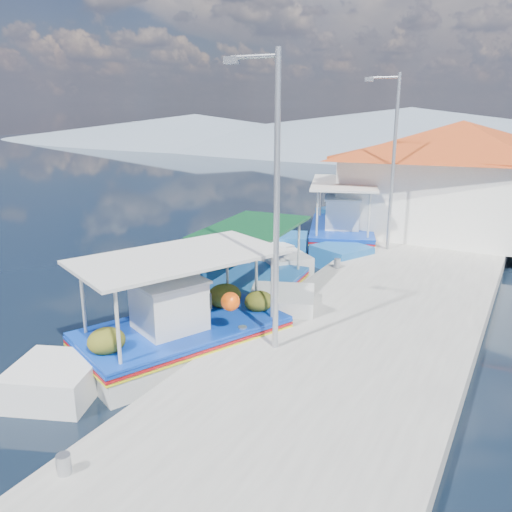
% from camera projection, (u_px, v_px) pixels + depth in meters
% --- Properties ---
extents(ground, '(160.00, 160.00, 0.00)m').
position_uv_depth(ground, '(52.00, 358.00, 11.79)').
color(ground, black).
rests_on(ground, ground).
extents(quay, '(5.00, 44.00, 0.50)m').
position_uv_depth(quay, '(385.00, 307.00, 14.08)').
color(quay, '#ADACA2').
rests_on(quay, ground).
extents(bollards, '(0.20, 17.20, 0.30)m').
position_uv_depth(bollards, '(302.00, 289.00, 14.30)').
color(bollards, '#A5A8AD').
rests_on(bollards, quay).
extents(main_caique, '(4.38, 7.33, 2.64)m').
position_uv_depth(main_caique, '(184.00, 334.00, 11.86)').
color(main_caique, silver).
rests_on(main_caique, ground).
extents(caique_green_canopy, '(2.43, 6.90, 2.59)m').
position_uv_depth(caique_green_canopy, '(254.00, 293.00, 14.79)').
color(caique_green_canopy, silver).
rests_on(caique_green_canopy, ground).
extents(caique_blue_hull, '(3.62, 5.99, 1.17)m').
position_uv_depth(caique_blue_hull, '(236.00, 260.00, 18.11)').
color(caique_blue_hull, '#1A5AA1').
rests_on(caique_blue_hull, ground).
extents(caique_far, '(4.16, 7.68, 2.86)m').
position_uv_depth(caique_far, '(342.00, 233.00, 21.13)').
color(caique_far, '#1A5AA1').
rests_on(caique_far, ground).
extents(harbor_building, '(10.49, 10.49, 4.40)m').
position_uv_depth(harbor_building, '(458.00, 175.00, 20.84)').
color(harbor_building, white).
rests_on(harbor_building, quay).
extents(lamp_post_near, '(1.21, 0.14, 6.00)m').
position_uv_depth(lamp_post_near, '(273.00, 191.00, 10.35)').
color(lamp_post_near, '#A5A8AD').
rests_on(lamp_post_near, quay).
extents(lamp_post_far, '(1.21, 0.14, 6.00)m').
position_uv_depth(lamp_post_far, '(391.00, 154.00, 17.94)').
color(lamp_post_far, '#A5A8AD').
rests_on(lamp_post_far, quay).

